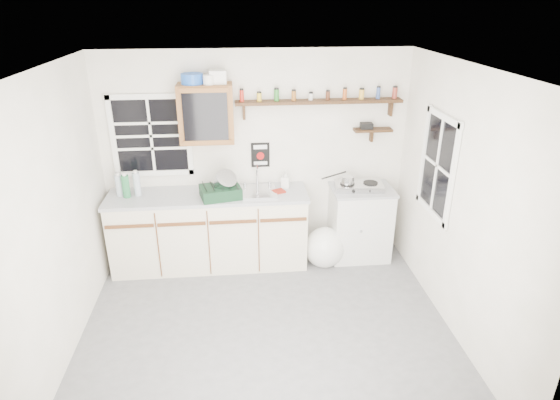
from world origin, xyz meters
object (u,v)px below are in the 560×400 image
(right_cabinet, at_px, (360,222))
(dish_rack, at_px, (222,189))
(spice_shelf, at_px, (320,101))
(main_cabinet, at_px, (210,229))
(hotplate, at_px, (359,186))
(upper_cabinet, at_px, (206,114))

(right_cabinet, height_order, dish_rack, dish_rack)
(spice_shelf, bearing_deg, main_cabinet, -170.82)
(right_cabinet, bearing_deg, main_cabinet, -179.21)
(main_cabinet, distance_m, dish_rack, 0.60)
(main_cabinet, height_order, hotplate, hotplate)
(upper_cabinet, bearing_deg, hotplate, -4.52)
(upper_cabinet, distance_m, spice_shelf, 1.29)
(upper_cabinet, relative_size, spice_shelf, 0.34)
(right_cabinet, distance_m, hotplate, 0.49)
(hotplate, bearing_deg, right_cabinet, 26.73)
(spice_shelf, distance_m, hotplate, 1.11)
(main_cabinet, xyz_separation_m, upper_cabinet, (0.03, 0.14, 1.36))
(dish_rack, bearing_deg, main_cabinet, 135.16)
(spice_shelf, bearing_deg, hotplate, -24.02)
(right_cabinet, xyz_separation_m, dish_rack, (-1.66, -0.13, 0.57))
(hotplate, bearing_deg, spice_shelf, 161.34)
(upper_cabinet, bearing_deg, main_cabinet, -103.68)
(hotplate, bearing_deg, dish_rack, -170.61)
(main_cabinet, relative_size, right_cabinet, 2.54)
(right_cabinet, height_order, upper_cabinet, upper_cabinet)
(main_cabinet, height_order, dish_rack, dish_rack)
(right_cabinet, xyz_separation_m, hotplate, (-0.05, -0.02, 0.49))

